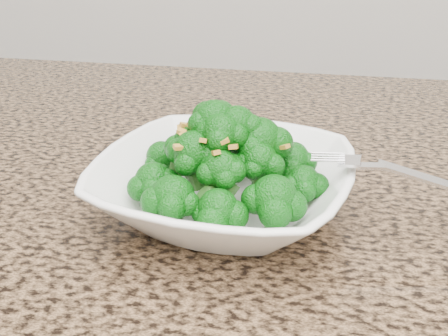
# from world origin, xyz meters

# --- Properties ---
(granite_counter) EXTENTS (1.64, 1.04, 0.03)m
(granite_counter) POSITION_xyz_m (0.00, 0.30, 0.89)
(granite_counter) COLOR brown
(granite_counter) RESTS_ON cabinet
(bowl) EXTENTS (0.27, 0.27, 0.06)m
(bowl) POSITION_xyz_m (-0.02, 0.29, 0.93)
(bowl) COLOR white
(bowl) RESTS_ON granite_counter
(broccoli_pile) EXTENTS (0.21, 0.21, 0.07)m
(broccoli_pile) POSITION_xyz_m (-0.02, 0.29, 1.00)
(broccoli_pile) COLOR #09570B
(broccoli_pile) RESTS_ON bowl
(garlic_topping) EXTENTS (0.13, 0.13, 0.01)m
(garlic_topping) POSITION_xyz_m (-0.02, 0.29, 1.04)
(garlic_topping) COLOR #BE8D2E
(garlic_topping) RESTS_ON broccoli_pile
(fork) EXTENTS (0.19, 0.05, 0.01)m
(fork) POSITION_xyz_m (0.12, 0.29, 0.97)
(fork) COLOR silver
(fork) RESTS_ON bowl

